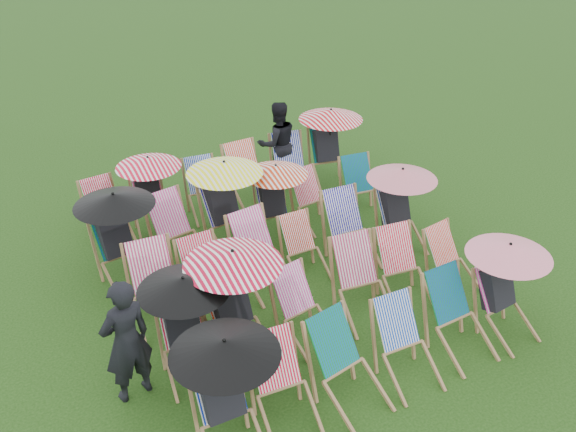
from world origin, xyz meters
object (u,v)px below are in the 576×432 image
deckchair_29 (329,146)px  person_rear (277,143)px  deckchair_0 (227,396)px  person_left (126,341)px  deckchair_5 (506,288)px

deckchair_29 → person_rear: person_rear is taller
deckchair_0 → person_left: person_left is taller
deckchair_0 → deckchair_29: 6.18m
deckchair_5 → person_rear: bearing=90.2°
deckchair_5 → person_left: size_ratio=0.80×
deckchair_5 → deckchair_29: size_ratio=0.92×
deckchair_0 → person_left: size_ratio=0.84×
deckchair_5 → person_rear: size_ratio=0.80×
deckchair_0 → person_rear: size_ratio=0.85×
deckchair_0 → person_rear: person_rear is taller
deckchair_29 → person_left: size_ratio=0.87×
deckchair_29 → deckchair_5: bearing=-81.6°
deckchair_29 → person_left: bearing=-131.7°
person_left → person_rear: person_left is taller
deckchair_29 → person_rear: bearing=165.5°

